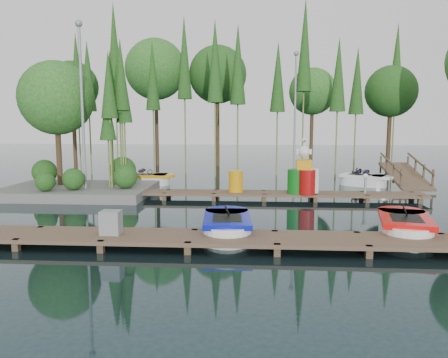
# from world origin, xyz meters

# --- Properties ---
(ground_plane) EXTENTS (90.00, 90.00, 0.00)m
(ground_plane) POSITION_xyz_m (0.00, 0.00, 0.00)
(ground_plane) COLOR #1D3237
(near_dock) EXTENTS (18.00, 1.50, 0.50)m
(near_dock) POSITION_xyz_m (0.00, -4.50, 0.23)
(near_dock) COLOR brown
(near_dock) RESTS_ON ground
(far_dock) EXTENTS (15.00, 1.20, 0.50)m
(far_dock) POSITION_xyz_m (1.00, 2.50, 0.23)
(far_dock) COLOR brown
(far_dock) RESTS_ON ground
(island) EXTENTS (6.20, 4.20, 6.75)m
(island) POSITION_xyz_m (-6.30, 3.29, 3.18)
(island) COLOR slate
(island) RESTS_ON ground
(tree_screen) EXTENTS (34.42, 18.53, 10.31)m
(tree_screen) POSITION_xyz_m (-2.04, 10.60, 6.12)
(tree_screen) COLOR #45321D
(tree_screen) RESTS_ON ground
(lamp_island) EXTENTS (0.30, 0.30, 7.25)m
(lamp_island) POSITION_xyz_m (-5.50, 2.50, 4.26)
(lamp_island) COLOR gray
(lamp_island) RESTS_ON ground
(lamp_rear) EXTENTS (0.30, 0.30, 7.25)m
(lamp_rear) POSITION_xyz_m (4.00, 11.00, 4.26)
(lamp_rear) COLOR gray
(lamp_rear) RESTS_ON ground
(ramp) EXTENTS (1.50, 3.94, 1.49)m
(ramp) POSITION_xyz_m (9.00, 6.50, 0.59)
(ramp) COLOR brown
(ramp) RESTS_ON ground
(boat_blue) EXTENTS (1.46, 2.90, 0.95)m
(boat_blue) POSITION_xyz_m (0.85, -3.44, 0.27)
(boat_blue) COLOR white
(boat_blue) RESTS_ON ground
(boat_red) EXTENTS (1.86, 3.08, 0.97)m
(boat_red) POSITION_xyz_m (5.76, -3.18, 0.28)
(boat_red) COLOR white
(boat_red) RESTS_ON ground
(boat_yellow_far) EXTENTS (2.60, 1.27, 1.28)m
(boat_yellow_far) POSITION_xyz_m (-3.75, 6.30, 0.27)
(boat_yellow_far) COLOR white
(boat_yellow_far) RESTS_ON ground
(boat_white_far) EXTENTS (2.90, 2.31, 1.26)m
(boat_white_far) POSITION_xyz_m (7.09, 6.71, 0.28)
(boat_white_far) COLOR white
(boat_white_far) RESTS_ON ground
(utility_cabinet) EXTENTS (0.50, 0.42, 0.61)m
(utility_cabinet) POSITION_xyz_m (-2.09, -4.50, 0.61)
(utility_cabinet) COLOR gray
(utility_cabinet) RESTS_ON near_dock
(yellow_barrel) EXTENTS (0.59, 0.59, 0.88)m
(yellow_barrel) POSITION_xyz_m (0.85, 2.50, 0.74)
(yellow_barrel) COLOR orange
(yellow_barrel) RESTS_ON far_dock
(drum_cluster) EXTENTS (1.30, 1.20, 2.25)m
(drum_cluster) POSITION_xyz_m (3.63, 2.34, 0.96)
(drum_cluster) COLOR #0B6614
(drum_cluster) RESTS_ON far_dock
(seagull_post) EXTENTS (0.50, 0.27, 0.81)m
(seagull_post) POSITION_xyz_m (6.09, 2.50, 0.84)
(seagull_post) COLOR gray
(seagull_post) RESTS_ON far_dock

